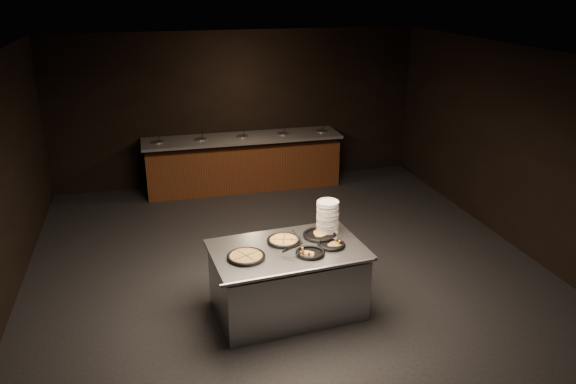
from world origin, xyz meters
The scene contains 11 objects.
room centered at (0.00, 0.00, 1.45)m, with size 7.02×8.02×2.92m.
salad_bar centered at (0.00, 3.56, 0.44)m, with size 3.70×0.83×1.18m.
serving_counter centered at (-0.25, -0.81, 0.41)m, with size 1.85×1.28×0.84m.
plate_stack centered at (0.34, -0.48, 1.04)m, with size 0.27×0.27×0.40m, color white.
pan_veggie_whole centered at (-0.76, -0.92, 0.86)m, with size 0.44×0.44×0.04m.
pan_cheese_whole centered at (-0.25, -0.63, 0.86)m, with size 0.41×0.41×0.04m.
pan_cheese_slices_a centered at (0.21, -0.59, 0.86)m, with size 0.41×0.41×0.04m.
pan_cheese_slices_b centered at (-0.04, -1.01, 0.86)m, with size 0.34×0.34×0.04m.
pan_veggie_slices centered at (0.26, -0.88, 0.86)m, with size 0.33×0.33×0.04m.
server_left centered at (-0.14, -0.70, 0.92)m, with size 0.20×0.29×0.16m.
server_right centered at (-0.21, -1.04, 0.93)m, with size 0.34×0.18×0.17m.
Camera 1 is at (-1.70, -6.47, 3.78)m, focal length 35.00 mm.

